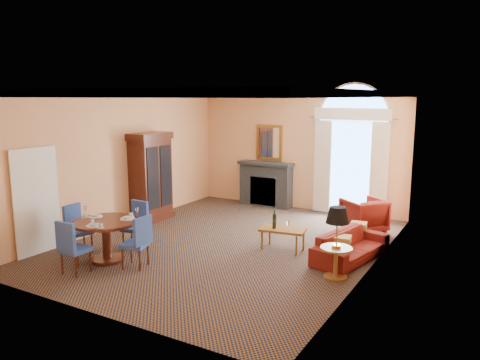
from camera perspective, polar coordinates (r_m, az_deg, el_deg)
The scene contains 12 objects.
ground at distance 10.07m, azimuth -1.43°, elevation -7.74°, with size 7.50×7.50×0.00m, color #0F1A31.
room_envelope at distance 10.18m, azimuth 0.35°, elevation 6.87°, with size 6.04×7.52×3.45m.
armoire at distance 11.95m, azimuth -10.84°, elevation 0.21°, with size 0.63×1.12×2.21m.
dining_table at distance 9.23m, azimuth -15.99°, elevation -6.05°, with size 1.26×1.26×1.00m.
dining_chair_north at distance 9.89m, azimuth -12.42°, elevation -4.96°, with size 0.52×0.52×0.97m.
dining_chair_south at distance 8.73m, azimuth -19.91°, elevation -7.39°, with size 0.44×0.45×0.97m.
dining_chair_east at distance 8.72m, azimuth -12.25°, elevation -7.02°, with size 0.53×0.53×0.97m.
dining_chair_west at distance 9.92m, azimuth -19.37°, elevation -5.26°, with size 0.53×0.53×0.97m.
sofa at distance 9.30m, azimuth 13.37°, elevation -7.81°, with size 1.86×0.73×0.54m, color maroon.
armchair at distance 11.16m, azimuth 14.85°, elevation -4.18°, with size 0.84×0.87×0.79m, color maroon.
coffee_table at distance 9.56m, azimuth 5.14°, elevation -6.04°, with size 0.97×0.63×0.84m.
side_table at distance 8.16m, azimuth 11.73°, elevation -6.35°, with size 0.55×0.55×1.23m.
Camera 1 is at (4.99, -8.18, 3.10)m, focal length 35.00 mm.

